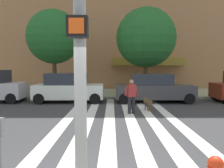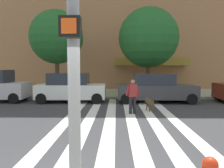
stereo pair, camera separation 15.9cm
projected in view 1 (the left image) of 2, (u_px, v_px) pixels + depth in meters
name	position (u px, v px, depth m)	size (l,w,h in m)	color
ground_plane	(99.00, 118.00, 9.65)	(160.00, 160.00, 0.00)	#353538
sidewalk_far	(106.00, 93.00, 18.57)	(80.00, 6.00, 0.15)	#9AA186
crosswalk_stripes	(121.00, 118.00, 9.64)	(4.95, 11.30, 0.01)	silver
parking_meter_curbside	(0.00, 151.00, 3.10)	(0.14, 0.11, 1.36)	#515456
parked_car_behind_first	(70.00, 88.00, 14.07)	(4.36, 2.06, 1.85)	silver
parked_car_third_in_line	(154.00, 88.00, 14.06)	(4.88, 2.01, 1.81)	#3A393C
street_tree_nearest	(55.00, 37.00, 16.43)	(4.02, 4.02, 6.36)	#4C3823
street_tree_middle	(147.00, 38.00, 16.30)	(4.43, 4.43, 6.48)	#4C3823
pedestrian_dog_walker	(132.00, 94.00, 10.48)	(0.70, 0.33, 1.64)	black
dog_on_leash	(149.00, 102.00, 11.26)	(0.41, 0.95, 0.65)	brown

